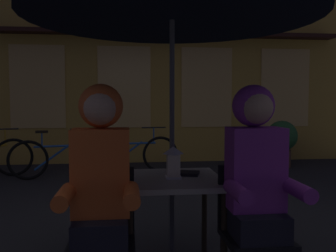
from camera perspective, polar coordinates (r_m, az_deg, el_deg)
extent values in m
cube|color=#B2AD9E|center=(2.66, 0.63, -8.49)|extent=(0.72, 0.72, 0.04)
cylinder|color=#2D2319|center=(2.46, -6.02, -18.62)|extent=(0.04, 0.04, 0.70)
cylinder|color=#2D2319|center=(2.54, 8.85, -17.91)|extent=(0.04, 0.04, 0.70)
cylinder|color=#2D2319|center=(3.04, -6.11, -14.17)|extent=(0.04, 0.04, 0.70)
cylinder|color=#2D2319|center=(3.11, 5.75, -13.78)|extent=(0.04, 0.04, 0.70)
cylinder|color=#4C4C51|center=(2.61, 0.63, 0.19)|extent=(0.04, 0.04, 2.25)
cube|color=white|center=(2.63, 0.83, -8.05)|extent=(0.11, 0.11, 0.02)
cube|color=white|center=(2.62, 0.83, -6.17)|extent=(0.09, 0.09, 0.16)
pyramid|color=white|center=(2.60, 0.83, -3.84)|extent=(0.11, 0.11, 0.06)
cube|color=black|center=(2.32, -10.44, -18.05)|extent=(0.40, 0.40, 0.04)
cube|color=black|center=(2.42, -10.20, -11.35)|extent=(0.40, 0.03, 0.42)
cube|color=black|center=(2.44, 13.73, -16.89)|extent=(0.40, 0.40, 0.04)
cube|color=black|center=(2.54, 12.35, -10.62)|extent=(0.40, 0.03, 0.42)
cube|color=black|center=(2.28, -10.47, -15.72)|extent=(0.32, 0.36, 0.16)
cube|color=#E05B23|center=(2.23, -10.50, -7.10)|extent=(0.34, 0.22, 0.52)
cylinder|color=#E05B23|center=(2.03, -5.75, -10.75)|extent=(0.09, 0.30, 0.09)
cylinder|color=#E05B23|center=(2.06, -16.01, -10.68)|extent=(0.09, 0.30, 0.09)
sphere|color=tan|center=(2.19, -10.63, 2.84)|extent=(0.21, 0.21, 0.21)
sphere|color=#E05B23|center=(2.24, -10.54, 3.12)|extent=(0.27, 0.27, 0.27)
cube|color=black|center=(2.41, 13.77, -14.66)|extent=(0.32, 0.36, 0.16)
cube|color=purple|center=(2.36, 13.56, -6.52)|extent=(0.34, 0.22, 0.52)
cylinder|color=purple|center=(2.25, 19.84, -9.49)|extent=(0.09, 0.30, 0.09)
cylinder|color=purple|center=(2.12, 10.94, -10.16)|extent=(0.09, 0.30, 0.09)
sphere|color=tan|center=(2.33, 13.71, 2.85)|extent=(0.21, 0.21, 0.21)
sphere|color=purple|center=(2.37, 13.30, 3.11)|extent=(0.27, 0.27, 0.27)
cube|color=gold|center=(8.19, -6.95, 16.55)|extent=(10.00, 0.60, 6.20)
cube|color=#E0B260|center=(7.89, -19.84, 5.83)|extent=(1.10, 0.02, 1.70)
cube|color=#E0B260|center=(7.68, -6.88, 6.09)|extent=(1.10, 0.02, 1.70)
cube|color=#E0B260|center=(7.87, 6.12, 6.04)|extent=(1.10, 0.02, 1.70)
cube|color=#E0B260|center=(8.43, 17.94, 5.73)|extent=(1.10, 0.02, 1.70)
cube|color=#331914|center=(7.66, -6.96, 14.38)|extent=(9.00, 0.36, 0.08)
torus|color=black|center=(6.86, -23.17, -4.55)|extent=(0.66, 0.18, 0.66)
cylinder|color=#B78419|center=(6.83, -24.27, -1.61)|extent=(0.02, 0.02, 0.28)
cylinder|color=black|center=(6.82, -24.30, -0.44)|extent=(0.44, 0.11, 0.02)
torus|color=black|center=(6.47, -12.09, -4.81)|extent=(0.66, 0.19, 0.66)
torus|color=black|center=(6.43, -21.19, -5.03)|extent=(0.66, 0.19, 0.66)
cylinder|color=#1E4C93|center=(6.40, -16.66, -3.04)|extent=(0.82, 0.21, 0.04)
cylinder|color=#1E4C93|center=(6.42, -17.73, -4.67)|extent=(0.60, 0.16, 0.44)
cylinder|color=#1E4C93|center=(6.39, -19.24, -2.03)|extent=(0.02, 0.02, 0.24)
cube|color=black|center=(6.38, -19.27, -0.86)|extent=(0.21, 0.12, 0.04)
cylinder|color=#1E4C93|center=(6.41, -13.22, -1.71)|extent=(0.02, 0.02, 0.28)
cylinder|color=black|center=(6.40, -13.24, -0.46)|extent=(0.43, 0.12, 0.02)
torus|color=black|center=(6.68, -1.22, -4.46)|extent=(0.66, 0.14, 0.66)
torus|color=black|center=(6.53, -10.01, -4.70)|extent=(0.66, 0.14, 0.66)
cylinder|color=#1E4C93|center=(6.56, -5.58, -2.74)|extent=(0.83, 0.15, 0.04)
cylinder|color=#1E4C93|center=(6.56, -6.63, -4.34)|extent=(0.61, 0.12, 0.44)
cylinder|color=#1E4C93|center=(6.51, -8.08, -1.74)|extent=(0.02, 0.02, 0.24)
cube|color=black|center=(6.50, -8.09, -0.60)|extent=(0.21, 0.11, 0.04)
cylinder|color=#1E4C93|center=(6.61, -2.26, -1.45)|extent=(0.02, 0.02, 0.28)
cylinder|color=black|center=(6.60, -2.26, -0.24)|extent=(0.44, 0.08, 0.02)
cube|color=black|center=(2.76, 2.77, -7.44)|extent=(0.23, 0.19, 0.02)
cylinder|color=brown|center=(7.56, 17.44, -4.89)|extent=(0.36, 0.36, 0.34)
sphere|color=#285B2D|center=(7.51, 17.51, -1.49)|extent=(0.60, 0.60, 0.60)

